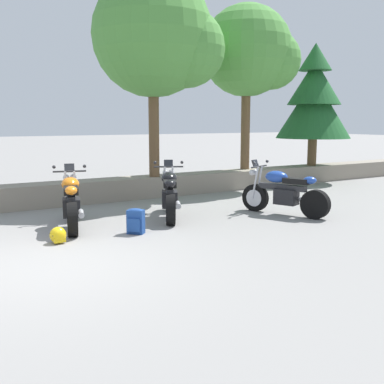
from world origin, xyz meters
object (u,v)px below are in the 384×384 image
Objects in this scene: motorcycle_blue_far_right at (283,193)px; leafy_tree_mid_left at (252,53)px; leafy_tree_far_left at (160,39)px; pine_tree_mid_right at (314,99)px; rider_helmet at (58,235)px; rider_backpack at (136,221)px; motorcycle_orange_near_left at (71,203)px; motorcycle_black_centre at (170,195)px.

leafy_tree_mid_left is (2.24, 3.96, 3.60)m from motorcycle_blue_far_right.
leafy_tree_far_left is 1.31× the size of pine_tree_mid_right.
motorcycle_blue_far_right is at bearing -119.47° from leafy_tree_mid_left.
rider_helmet is 10.67m from pine_tree_mid_right.
motorcycle_blue_far_right is 6.51m from pine_tree_mid_right.
motorcycle_orange_near_left is at bearing 126.55° from rider_backpack.
motorcycle_black_centre is at bearing 37.70° from rider_backpack.
leafy_tree_mid_left is (4.50, 2.91, 3.60)m from motorcycle_black_centre.
motorcycle_orange_near_left is 1.06× the size of motorcycle_black_centre.
motorcycle_black_centre is at bearing -114.43° from leafy_tree_far_left.
motorcycle_black_centre is 0.36× the size of leafy_tree_far_left.
leafy_tree_far_left is (1.16, 2.56, 3.68)m from motorcycle_black_centre.
motorcycle_orange_near_left is 9.74m from pine_tree_mid_right.
rider_helmet is (-2.65, -0.90, -0.35)m from motorcycle_black_centre.
rider_backpack is at bearing 178.41° from motorcycle_blue_far_right.
leafy_tree_mid_left is (6.58, 2.74, 3.60)m from motorcycle_orange_near_left.
leafy_tree_mid_left is at bearing 60.53° from motorcycle_blue_far_right.
motorcycle_black_centre is at bearing -147.17° from leafy_tree_mid_left.
rider_backpack is (-1.24, -0.96, -0.24)m from motorcycle_black_centre.
motorcycle_blue_far_right is 7.08× the size of rider_helmet.
rider_helmet is (-1.40, 0.06, -0.11)m from rider_backpack.
rider_backpack is at bearing -146.07° from leafy_tree_mid_left.
motorcycle_blue_far_right is at bearing -141.57° from pine_tree_mid_right.
motorcycle_orange_near_left is at bearing -143.46° from leafy_tree_far_left.
motorcycle_black_centre is 4.05× the size of rider_backpack.
leafy_tree_far_left is at bearing 65.57° from motorcycle_black_centre.
pine_tree_mid_right is (5.87, 0.16, -1.38)m from leafy_tree_far_left.
rider_backpack is at bearing -2.56° from rider_helmet.
pine_tree_mid_right is at bearing 20.54° from rider_helmet.
pine_tree_mid_right is (9.68, 3.63, 2.65)m from rider_helmet.
motorcycle_orange_near_left is 0.50× the size of pine_tree_mid_right.
leafy_tree_far_left reaches higher than motorcycle_orange_near_left.
leafy_tree_far_left is 3.36m from leafy_tree_mid_left.
leafy_tree_mid_left reaches higher than motorcycle_blue_far_right.
motorcycle_blue_far_right is (2.26, -1.06, 0.00)m from motorcycle_black_centre.
motorcycle_black_centre reaches higher than rider_backpack.
pine_tree_mid_right is at bearing 24.02° from rider_backpack.
motorcycle_blue_far_right reaches higher than rider_backpack.
pine_tree_mid_right reaches higher than motorcycle_orange_near_left.
pine_tree_mid_right is (8.28, 3.69, 2.54)m from rider_backpack.
motorcycle_black_centre is 6.79× the size of rider_helmet.
rider_backpack is at bearing -155.98° from pine_tree_mid_right.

